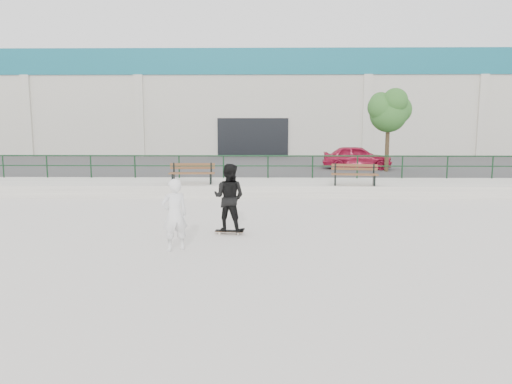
{
  "coord_description": "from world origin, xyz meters",
  "views": [
    {
      "loc": [
        0.87,
        -11.48,
        3.13
      ],
      "look_at": [
        0.62,
        2.0,
        1.15
      ],
      "focal_mm": 35.0,
      "sensor_mm": 36.0,
      "label": 1
    }
  ],
  "objects_px": {
    "standing_skater": "(229,197)",
    "seated_skater": "(174,215)",
    "red_car": "(357,157)",
    "bench_right": "(355,175)",
    "bench_left": "(192,173)",
    "skateboard": "(229,231)",
    "tree": "(389,110)"
  },
  "relations": [
    {
      "from": "bench_left",
      "to": "bench_right",
      "type": "distance_m",
      "value": 6.59
    },
    {
      "from": "bench_left",
      "to": "red_car",
      "type": "height_order",
      "value": "red_car"
    },
    {
      "from": "bench_right",
      "to": "seated_skater",
      "type": "relative_size",
      "value": 1.09
    },
    {
      "from": "bench_right",
      "to": "red_car",
      "type": "xyz_separation_m",
      "value": [
        1.31,
        6.68,
        0.2
      ]
    },
    {
      "from": "bench_right",
      "to": "standing_skater",
      "type": "relative_size",
      "value": 1.02
    },
    {
      "from": "skateboard",
      "to": "red_car",
      "type": "bearing_deg",
      "value": 72.9
    },
    {
      "from": "bench_left",
      "to": "red_car",
      "type": "xyz_separation_m",
      "value": [
        7.89,
        6.37,
        0.2
      ]
    },
    {
      "from": "bench_right",
      "to": "standing_skater",
      "type": "xyz_separation_m",
      "value": [
        -4.57,
        -6.56,
        0.1
      ]
    },
    {
      "from": "bench_left",
      "to": "red_car",
      "type": "distance_m",
      "value": 10.15
    },
    {
      "from": "red_car",
      "to": "seated_skater",
      "type": "bearing_deg",
      "value": 161.19
    },
    {
      "from": "skateboard",
      "to": "seated_skater",
      "type": "relative_size",
      "value": 0.46
    },
    {
      "from": "seated_skater",
      "to": "red_car",
      "type": "bearing_deg",
      "value": -141.01
    },
    {
      "from": "bench_right",
      "to": "seated_skater",
      "type": "bearing_deg",
      "value": -118.11
    },
    {
      "from": "bench_left",
      "to": "standing_skater",
      "type": "relative_size",
      "value": 1.01
    },
    {
      "from": "standing_skater",
      "to": "skateboard",
      "type": "bearing_deg",
      "value": 109.3
    },
    {
      "from": "red_car",
      "to": "standing_skater",
      "type": "relative_size",
      "value": 1.98
    },
    {
      "from": "tree",
      "to": "skateboard",
      "type": "relative_size",
      "value": 5.18
    },
    {
      "from": "seated_skater",
      "to": "standing_skater",
      "type": "bearing_deg",
      "value": -149.54
    },
    {
      "from": "standing_skater",
      "to": "seated_skater",
      "type": "relative_size",
      "value": 1.06
    },
    {
      "from": "standing_skater",
      "to": "seated_skater",
      "type": "xyz_separation_m",
      "value": [
        -1.18,
        -1.76,
        -0.15
      ]
    },
    {
      "from": "skateboard",
      "to": "standing_skater",
      "type": "bearing_deg",
      "value": 98.65
    },
    {
      "from": "bench_left",
      "to": "bench_right",
      "type": "xyz_separation_m",
      "value": [
        6.58,
        -0.31,
        -0.0
      ]
    },
    {
      "from": "bench_left",
      "to": "red_car",
      "type": "relative_size",
      "value": 0.51
    },
    {
      "from": "standing_skater",
      "to": "bench_left",
      "type": "bearing_deg",
      "value": -56.18
    },
    {
      "from": "red_car",
      "to": "standing_skater",
      "type": "distance_m",
      "value": 14.49
    },
    {
      "from": "bench_left",
      "to": "red_car",
      "type": "bearing_deg",
      "value": 37.02
    },
    {
      "from": "skateboard",
      "to": "seated_skater",
      "type": "xyz_separation_m",
      "value": [
        -1.18,
        -1.76,
        0.8
      ]
    },
    {
      "from": "bench_right",
      "to": "skateboard",
      "type": "height_order",
      "value": "bench_right"
    },
    {
      "from": "skateboard",
      "to": "seated_skater",
      "type": "bearing_deg",
      "value": -116.87
    },
    {
      "from": "bench_left",
      "to": "tree",
      "type": "bearing_deg",
      "value": 27.05
    },
    {
      "from": "seated_skater",
      "to": "bench_right",
      "type": "bearing_deg",
      "value": -150.45
    },
    {
      "from": "red_car",
      "to": "standing_skater",
      "type": "xyz_separation_m",
      "value": [
        -5.88,
        -13.24,
        -0.1
      ]
    }
  ]
}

